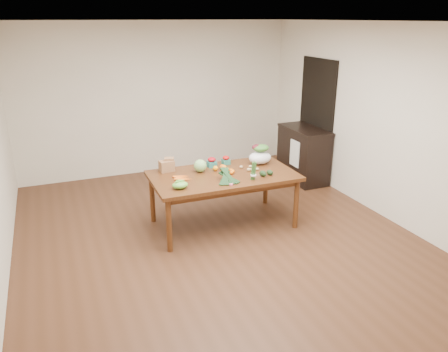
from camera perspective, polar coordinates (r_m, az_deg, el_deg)
name	(u,v)px	position (r m, az deg, el deg)	size (l,w,h in m)	color
floor	(218,239)	(5.79, -0.76, -8.24)	(6.00, 6.00, 0.00)	#4F2D1B
ceiling	(217,21)	(5.10, -0.91, 19.55)	(5.00, 6.00, 0.02)	white
room_walls	(218,140)	(5.29, -0.83, 4.75)	(5.02, 6.02, 2.70)	white
dining_table	(223,200)	(6.03, -0.12, -3.10)	(1.94, 1.08, 0.75)	#512F13
doorway_dark	(316,120)	(7.87, 11.92, 7.20)	(0.02, 1.00, 2.10)	black
cabinet	(303,154)	(7.82, 10.32, 2.82)	(0.52, 1.02, 0.94)	black
dish_towel	(295,153)	(7.56, 9.20, 2.92)	(0.02, 0.28, 0.45)	white
paper_bag	(167,165)	(6.02, -7.50, 1.44)	(0.26, 0.21, 0.18)	#8F5C40
cabbage	(200,166)	(5.95, -3.13, 1.33)	(0.17, 0.17, 0.17)	#86B96A
strawberry_basket_a	(212,163)	(6.17, -1.61, 1.70)	(0.12, 0.12, 0.11)	red
strawberry_basket_b	(226,161)	(6.28, 0.25, 1.99)	(0.10, 0.10, 0.10)	red
orange_a	(216,168)	(6.00, -1.12, 1.01)	(0.07, 0.07, 0.07)	orange
orange_b	(222,167)	(6.05, -0.23, 1.18)	(0.08, 0.08, 0.08)	#FF5A0F
orange_c	(224,168)	(6.00, -0.03, 1.07)	(0.08, 0.08, 0.08)	orange
mandarin_cluster	(228,170)	(5.90, 0.51, 0.75)	(0.18, 0.18, 0.09)	orange
carrots	(182,178)	(5.74, -5.47, -0.24)	(0.22, 0.22, 0.03)	orange
snap_pea_bag	(180,185)	(5.41, -5.76, -1.18)	(0.20, 0.15, 0.09)	#6EB53D
kale_bunch	(228,177)	(5.56, 0.54, -0.10)	(0.32, 0.40, 0.16)	black
asparagus_bundle	(253,171)	(5.65, 3.87, 0.70)	(0.08, 0.08, 0.25)	#4A833C
potato_a	(249,170)	(6.00, 3.25, 0.85)	(0.06, 0.05, 0.05)	tan
potato_b	(250,170)	(6.02, 3.48, 0.84)	(0.05, 0.04, 0.04)	tan
potato_c	(250,166)	(6.14, 3.46, 1.26)	(0.05, 0.04, 0.04)	tan
potato_d	(241,167)	(6.11, 2.25, 1.19)	(0.05, 0.04, 0.04)	tan
potato_e	(257,169)	(6.04, 4.38, 0.91)	(0.05, 0.04, 0.04)	tan
avocado_a	(263,174)	(5.82, 5.11, 0.32)	(0.08, 0.12, 0.08)	black
avocado_b	(270,173)	(5.88, 6.00, 0.45)	(0.07, 0.10, 0.07)	black
salad_bag	(260,155)	(6.29, 4.72, 2.73)	(0.34, 0.25, 0.26)	white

